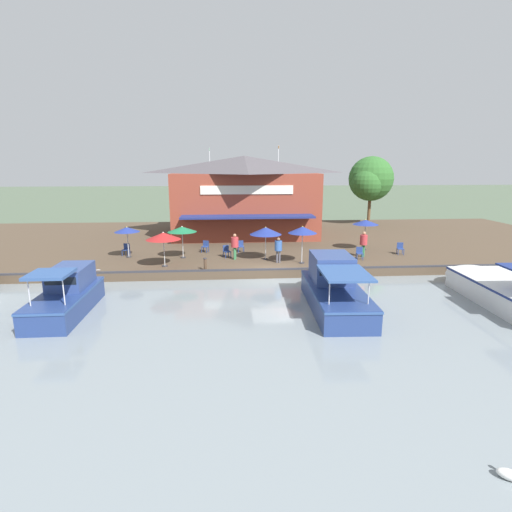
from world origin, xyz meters
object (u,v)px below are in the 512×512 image
cafe_chair_mid_patio (241,246)px  person_at_quay_edge (278,247)px  mooring_post (205,264)px  patio_umbrella_back_row (182,229)px  cafe_chair_back_row_seat (205,246)px  cafe_chair_far_corner_seat (360,252)px  motorboat_second_along (332,287)px  person_near_entrance (364,241)px  person_mid_patio (235,243)px  patio_umbrella_mid_patio_right (127,230)px  cafe_chair_beside_entrance (400,248)px  cafe_chair_facing_river (227,251)px  tree_upstream_bank (370,180)px  cafe_chair_under_first_umbrella (126,249)px  patio_umbrella_far_corner (366,222)px  waterfront_restaurant (244,195)px  motorboat_nearest_quay (501,289)px  motorboat_outer_channel (70,293)px  patio_umbrella_mid_patio_left (302,230)px  patio_umbrella_near_quay_edge (266,231)px  swan (511,474)px  patio_umbrella_by_entrance (163,236)px

cafe_chair_mid_patio → person_at_quay_edge: size_ratio=0.50×
person_at_quay_edge → mooring_post: 5.05m
patio_umbrella_back_row → cafe_chair_back_row_seat: (-1.79, 1.47, -1.54)m
patio_umbrella_back_row → cafe_chair_back_row_seat: 2.78m
cafe_chair_far_corner_seat → motorboat_second_along: bearing=-28.0°
person_near_entrance → person_mid_patio: (0.09, -9.04, -0.02)m
patio_umbrella_mid_patio_right → person_mid_patio: bearing=80.6°
cafe_chair_beside_entrance → cafe_chair_facing_river: 12.58m
cafe_chair_facing_river → tree_upstream_bank: tree_upstream_bank is taller
patio_umbrella_mid_patio_right → cafe_chair_under_first_umbrella: patio_umbrella_mid_patio_right is taller
patio_umbrella_far_corner → waterfront_restaurant: bearing=-132.9°
patio_umbrella_back_row → motorboat_second_along: bearing=44.3°
cafe_chair_far_corner_seat → cafe_chair_beside_entrance: bearing=110.6°
cafe_chair_under_first_umbrella → person_near_entrance: 16.89m
tree_upstream_bank → patio_umbrella_back_row: bearing=-51.2°
patio_umbrella_back_row → cafe_chair_mid_patio: size_ratio=2.65×
person_mid_patio → mooring_post: person_mid_patio is taller
tree_upstream_bank → cafe_chair_under_first_umbrella: bearing=-58.7°
patio_umbrella_back_row → motorboat_nearest_quay: bearing=63.2°
cafe_chair_facing_river → motorboat_outer_channel: 11.29m
patio_umbrella_mid_patio_left → motorboat_second_along: bearing=3.1°
cafe_chair_facing_river → tree_upstream_bank: 21.86m
patio_umbrella_far_corner → patio_umbrella_near_quay_edge: (2.62, -7.84, -0.13)m
patio_umbrella_back_row → tree_upstream_bank: (-14.85, 18.47, 2.72)m
swan → patio_umbrella_near_quay_edge: bearing=-169.4°
cafe_chair_far_corner_seat → patio_umbrella_mid_patio_right: bearing=-96.5°
patio_umbrella_near_quay_edge → cafe_chair_back_row_seat: 5.24m
patio_umbrella_far_corner → patio_umbrella_mid_patio_left: bearing=-55.3°
person_mid_patio → swan: 20.47m
cafe_chair_far_corner_seat → cafe_chair_back_row_seat: size_ratio=1.00×
patio_umbrella_mid_patio_right → cafe_chair_mid_patio: (-1.10, 7.94, -1.48)m
cafe_chair_facing_river → person_mid_patio: person_mid_patio is taller
patio_umbrella_near_quay_edge → waterfront_restaurant: bearing=-175.0°
patio_umbrella_mid_patio_left → motorboat_outer_channel: patio_umbrella_mid_patio_left is taller
person_at_quay_edge → mooring_post: person_at_quay_edge is taller
person_at_quay_edge → patio_umbrella_back_row: bearing=-106.4°
motorboat_second_along → swan: size_ratio=11.34×
person_at_quay_edge → cafe_chair_mid_patio: bearing=-146.0°
mooring_post → person_mid_patio: bearing=145.5°
patio_umbrella_mid_patio_left → motorboat_outer_channel: (6.24, -12.57, -1.95)m
cafe_chair_far_corner_seat → motorboat_outer_channel: bearing=-67.2°
cafe_chair_back_row_seat → patio_umbrella_far_corner: bearing=89.6°
person_mid_patio → motorboat_second_along: 9.16m
patio_umbrella_by_entrance → patio_umbrella_back_row: (-2.33, 0.93, 0.04)m
patio_umbrella_mid_patio_left → cafe_chair_back_row_seat: 7.81m
patio_umbrella_near_quay_edge → person_near_entrance: size_ratio=1.26×
patio_umbrella_back_row → motorboat_outer_channel: patio_umbrella_back_row is taller
motorboat_second_along → swan: bearing=4.9°
motorboat_nearest_quay → cafe_chair_mid_patio: bearing=-128.1°
patio_umbrella_mid_patio_left → patio_umbrella_back_row: bearing=-104.9°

